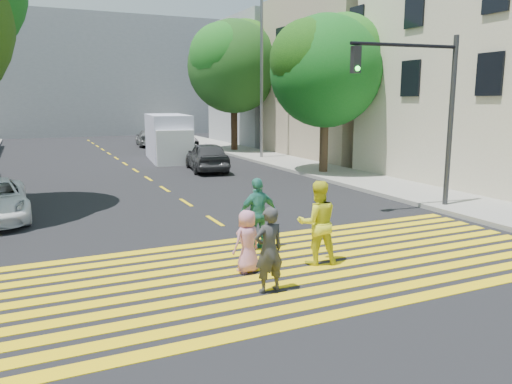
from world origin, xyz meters
TOP-DOWN VIEW (x-y plane):
  - ground at (0.00, 0.00)m, footprint 120.00×120.00m
  - sidewalk_right at (8.50, 15.00)m, footprint 3.00×60.00m
  - crosswalk at (0.00, 1.28)m, footprint 13.40×5.30m
  - lane_line at (0.00, 22.50)m, footprint 0.12×34.40m
  - building_right_tan at (15.00, 19.00)m, footprint 10.00×10.00m
  - building_right_grey at (15.00, 30.00)m, footprint 10.00×10.00m
  - backdrop_block at (0.00, 48.00)m, footprint 30.00×8.00m
  - tree_right_near at (8.19, 12.79)m, footprint 6.27×5.85m
  - tree_right_far at (8.31, 24.65)m, footprint 7.91×7.75m
  - pedestrian_man at (-1.00, 0.24)m, footprint 0.64×0.46m
  - pedestrian_woman at (0.71, 1.29)m, footprint 1.06×0.92m
  - pedestrian_child at (-0.92, 1.43)m, footprint 0.75×0.59m
  - pedestrian_extra at (-0.03, 2.81)m, footprint 1.06×0.48m
  - dark_car_near at (3.34, 16.33)m, footprint 2.40×4.60m
  - silver_car at (3.70, 31.43)m, footprint 2.31×4.52m
  - dark_car_parked at (5.36, 27.69)m, footprint 1.41×3.94m
  - white_van at (2.73, 21.47)m, footprint 2.82×6.00m
  - traffic_signal at (6.62, 4.52)m, footprint 3.84×0.63m
  - street_lamp at (7.80, 19.62)m, footprint 2.25×0.52m

SIDE VIEW (x-z plane):
  - ground at x=0.00m, z-range 0.00..0.00m
  - lane_line at x=0.00m, z-range 0.00..0.01m
  - crosswalk at x=0.00m, z-range 0.00..0.01m
  - sidewalk_right at x=8.50m, z-range 0.00..0.15m
  - silver_car at x=3.70m, z-range 0.00..1.26m
  - dark_car_parked at x=5.36m, z-range 0.00..1.29m
  - pedestrian_child at x=-0.92m, z-range 0.00..1.35m
  - dark_car_near at x=3.34m, z-range 0.00..1.49m
  - pedestrian_man at x=-1.00m, z-range 0.00..1.66m
  - pedestrian_extra at x=-0.03m, z-range 0.00..1.78m
  - pedestrian_woman at x=0.71m, z-range 0.00..1.88m
  - white_van at x=2.73m, z-range -0.07..2.66m
  - traffic_signal at x=6.62m, z-range 0.83..6.47m
  - building_right_tan at x=15.00m, z-range 0.00..10.00m
  - building_right_grey at x=15.00m, z-range 0.00..10.00m
  - tree_right_near at x=8.19m, z-range 1.36..9.07m
  - street_lamp at x=7.80m, z-range 0.74..10.68m
  - backdrop_block at x=0.00m, z-range 0.00..12.00m
  - tree_right_far at x=8.31m, z-range 1.60..10.73m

